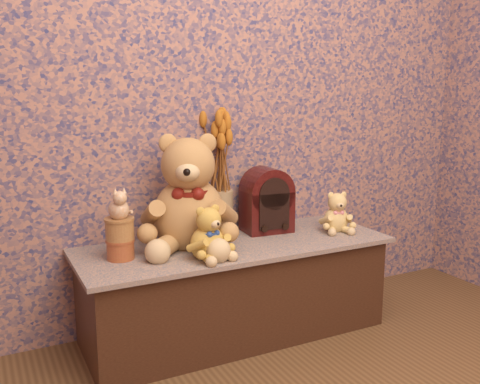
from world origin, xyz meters
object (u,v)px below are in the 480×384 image
object	(u,v)px
cathedral_radio	(267,200)
teddy_medium	(207,230)
ceramic_vase	(221,211)
teddy_small	(336,210)
biscuit_tin_lower	(121,249)
teddy_large	(189,186)
cat_figurine	(118,203)

from	to	relation	value
cathedral_radio	teddy_medium	bearing A→B (deg)	-144.86
cathedral_radio	ceramic_vase	distance (m)	0.23
ceramic_vase	teddy_small	bearing A→B (deg)	-24.86
cathedral_radio	biscuit_tin_lower	world-z (taller)	cathedral_radio
teddy_large	cat_figurine	bearing A→B (deg)	-148.15
cat_figurine	biscuit_tin_lower	bearing A→B (deg)	0.00
teddy_small	cat_figurine	bearing A→B (deg)	-164.65
teddy_large	teddy_small	xyz separation A→B (m)	(0.72, -0.09, -0.16)
cathedral_radio	ceramic_vase	world-z (taller)	cathedral_radio
teddy_small	cat_figurine	xyz separation A→B (m)	(-1.04, 0.04, 0.13)
teddy_large	teddy_small	bearing A→B (deg)	16.31
teddy_small	ceramic_vase	world-z (taller)	teddy_small
teddy_large	teddy_small	world-z (taller)	teddy_large
ceramic_vase	cat_figurine	xyz separation A→B (m)	(-0.53, -0.19, 0.13)
teddy_medium	cathedral_radio	bearing A→B (deg)	17.08
ceramic_vase	biscuit_tin_lower	distance (m)	0.57
teddy_medium	ceramic_vase	distance (m)	0.40
cathedral_radio	teddy_large	bearing A→B (deg)	-167.88
cathedral_radio	cat_figurine	world-z (taller)	cathedral_radio
ceramic_vase	biscuit_tin_lower	size ratio (longest dim) A/B	1.83
teddy_small	teddy_large	bearing A→B (deg)	-169.39
cathedral_radio	cat_figurine	distance (m)	0.75
ceramic_vase	biscuit_tin_lower	bearing A→B (deg)	-160.22
teddy_small	ceramic_vase	xyz separation A→B (m)	(-0.50, 0.23, -0.00)
teddy_small	ceramic_vase	bearing A→B (deg)	172.82
teddy_large	ceramic_vase	distance (m)	0.31
teddy_medium	ceramic_vase	world-z (taller)	teddy_medium
teddy_large	cathedral_radio	bearing A→B (deg)	31.20
teddy_large	cathedral_radio	world-z (taller)	teddy_large
teddy_small	cathedral_radio	world-z (taller)	cathedral_radio
teddy_large	biscuit_tin_lower	distance (m)	0.39
teddy_large	cat_figurine	world-z (taller)	teddy_large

